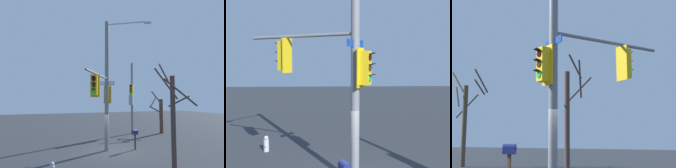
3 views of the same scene
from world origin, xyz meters
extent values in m
plane|color=#2F3337|center=(0.00, 0.00, 0.00)|extent=(80.00, 80.00, 0.00)
cylinder|color=slate|center=(-0.41, 0.21, 4.63)|extent=(0.29, 0.29, 9.26)
cylinder|color=silver|center=(0.83, -0.60, 9.05)|extent=(2.53, 1.69, 0.10)
ellipsoid|color=silver|center=(2.06, -1.40, 8.97)|extent=(0.70, 0.63, 0.20)
cylinder|color=slate|center=(-1.65, -1.69, 5.04)|extent=(2.58, 3.87, 0.12)
cube|color=yellow|center=(-2.07, -2.34, 4.34)|extent=(0.46, 0.44, 1.10)
cube|color=yellow|center=(-1.99, -2.20, 4.34)|extent=(0.50, 0.32, 1.30)
cylinder|color=#2F0403|center=(-2.15, -2.49, 4.68)|extent=(0.21, 0.14, 0.22)
cube|color=black|center=(-2.19, -2.55, 4.80)|extent=(0.26, 0.24, 0.06)
cylinder|color=#352504|center=(-2.15, -2.49, 4.34)|extent=(0.21, 0.14, 0.22)
cube|color=black|center=(-2.19, -2.55, 4.46)|extent=(0.26, 0.24, 0.06)
cylinder|color=#19D147|center=(-2.15, -2.49, 4.00)|extent=(0.21, 0.14, 0.22)
cube|color=black|center=(-2.19, -2.55, 4.12)|extent=(0.26, 0.24, 0.06)
cylinder|color=slate|center=(-2.07, -2.34, 4.96)|extent=(0.04, 0.04, 0.15)
cube|color=yellow|center=(-0.21, 0.52, 3.92)|extent=(0.46, 0.43, 1.10)
cube|color=yellow|center=(-0.29, 0.37, 3.92)|extent=(0.51, 0.30, 1.30)
cylinder|color=#2F0403|center=(-0.13, 0.66, 4.26)|extent=(0.21, 0.13, 0.22)
cube|color=black|center=(-0.10, 0.73, 4.38)|extent=(0.26, 0.24, 0.06)
cylinder|color=#352504|center=(-0.13, 0.66, 3.92)|extent=(0.21, 0.13, 0.22)
cube|color=black|center=(-0.10, 0.73, 4.04)|extent=(0.26, 0.24, 0.06)
cylinder|color=#19D147|center=(-0.13, 0.66, 3.58)|extent=(0.21, 0.13, 0.22)
cube|color=black|center=(-0.10, 0.73, 3.70)|extent=(0.26, 0.24, 0.06)
cube|color=navy|center=(-0.41, 0.21, 4.72)|extent=(0.93, 0.63, 0.24)
cube|color=white|center=(-0.42, 0.19, 4.72)|extent=(0.84, 0.56, 0.18)
cylinder|color=slate|center=(4.47, 5.83, 3.77)|extent=(0.23, 0.23, 7.53)
cube|color=#99999E|center=(4.24, 5.55, 3.51)|extent=(0.63, 0.65, 1.03)
cube|color=yellow|center=(4.26, 5.57, 4.61)|extent=(0.47, 0.46, 1.10)
cylinder|color=#2F0403|center=(4.16, 5.44, 4.95)|extent=(0.19, 0.16, 0.22)
cube|color=black|center=(4.12, 5.38, 5.07)|extent=(0.26, 0.25, 0.06)
cylinder|color=#352504|center=(4.16, 5.44, 4.61)|extent=(0.19, 0.16, 0.22)
cube|color=black|center=(4.12, 5.38, 4.73)|extent=(0.26, 0.25, 0.06)
cylinder|color=#19D147|center=(4.16, 5.44, 4.27)|extent=(0.19, 0.16, 0.22)
cube|color=black|center=(4.12, 5.38, 4.39)|extent=(0.26, 0.25, 0.06)
sphere|color=#B2B2B7|center=(-4.35, -3.46, 0.63)|extent=(0.20, 0.20, 0.20)
cube|color=#4C3823|center=(1.57, -0.27, 0.53)|extent=(0.10, 0.10, 1.05)
cube|color=navy|center=(1.57, -0.27, 1.17)|extent=(0.49, 0.36, 0.24)
cylinder|color=navy|center=(1.57, -0.27, 1.29)|extent=(0.49, 0.36, 0.24)
cylinder|color=#463430|center=(1.46, -4.65, 2.39)|extent=(0.25, 0.25, 4.77)
cylinder|color=#463430|center=(2.02, -4.43, 3.44)|extent=(0.54, 1.19, 0.63)
cylinder|color=#463430|center=(0.87, -4.87, 4.38)|extent=(0.54, 1.28, 1.65)
cylinder|color=#463430|center=(1.29, -5.46, 3.88)|extent=(1.68, 0.43, 1.34)
cylinder|color=#463430|center=(0.98, -4.56, 4.96)|extent=(0.28, 1.03, 1.05)
cylinder|color=#50342A|center=(7.43, 4.80, 1.81)|extent=(0.38, 0.38, 3.61)
cylinder|color=#50342A|center=(6.60, 4.57, 2.50)|extent=(0.60, 1.74, 0.77)
cylinder|color=#50342A|center=(6.77, 4.66, 3.76)|extent=(0.44, 1.43, 1.46)
cylinder|color=#50342A|center=(6.90, 5.44, 3.32)|extent=(1.41, 1.20, 0.97)
camera|label=1|loc=(-5.11, -12.90, 3.52)|focal=31.28mm
camera|label=2|loc=(9.99, -0.84, 4.17)|focal=50.84mm
camera|label=3|loc=(-5.44, 9.52, 1.59)|focal=53.59mm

